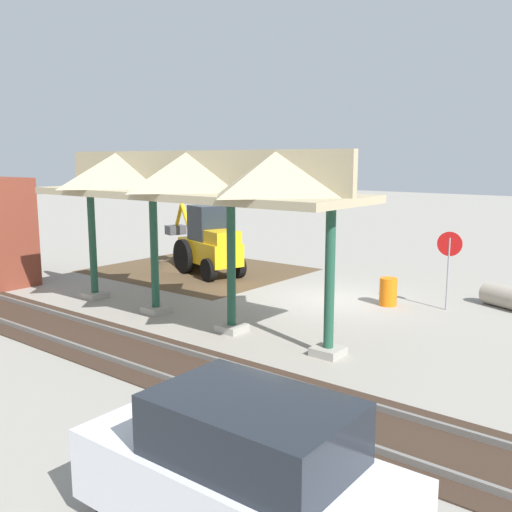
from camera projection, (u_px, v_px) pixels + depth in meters
name	position (u px, v px, depth m)	size (l,w,h in m)	color
ground_plane	(334.00, 300.00, 19.07)	(120.00, 120.00, 0.00)	gray
dirt_work_zone	(199.00, 270.00, 24.15)	(8.04, 7.00, 0.01)	brown
platform_canopy	(189.00, 178.00, 15.87)	(10.41, 3.20, 4.90)	#9E998E
rail_tracks	(165.00, 362.00, 13.19)	(60.00, 2.58, 0.15)	slate
stop_sign	(449.00, 254.00, 17.57)	(0.76, 0.13, 2.47)	gray
backhoe	(208.00, 244.00, 23.13)	(5.19, 2.75, 2.82)	#EAB214
dirt_mound	(188.00, 266.00, 25.07)	(6.26, 6.26, 1.48)	brown
concrete_pipe	(506.00, 297.00, 18.01)	(1.70, 1.25, 0.71)	#9E9384
distant_parked_car	(242.00, 474.00, 6.76)	(4.23, 1.82, 1.98)	silver
traffic_barrel	(388.00, 292.00, 18.34)	(0.56, 0.56, 0.90)	orange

